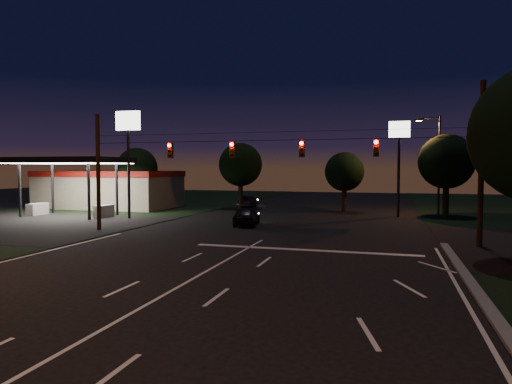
% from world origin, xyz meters
% --- Properties ---
extents(ground, '(140.00, 140.00, 0.00)m').
position_xyz_m(ground, '(0.00, 0.00, 0.00)').
color(ground, black).
rests_on(ground, ground).
extents(cross_street_left, '(20.00, 16.00, 0.02)m').
position_xyz_m(cross_street_left, '(-20.00, 16.00, 0.00)').
color(cross_street_left, black).
rests_on(cross_street_left, ground).
extents(stop_bar, '(12.00, 0.50, 0.01)m').
position_xyz_m(stop_bar, '(3.00, 11.50, 0.01)').
color(stop_bar, silver).
rests_on(stop_bar, ground).
extents(utility_pole_right, '(0.30, 0.30, 9.00)m').
position_xyz_m(utility_pole_right, '(12.00, 15.00, 0.00)').
color(utility_pole_right, black).
rests_on(utility_pole_right, ground).
extents(utility_pole_left, '(0.28, 0.28, 8.00)m').
position_xyz_m(utility_pole_left, '(-12.00, 15.00, 0.00)').
color(utility_pole_left, black).
rests_on(utility_pole_left, ground).
extents(signal_span, '(24.00, 0.40, 1.56)m').
position_xyz_m(signal_span, '(-0.00, 14.96, 5.50)').
color(signal_span, black).
rests_on(signal_span, ground).
extents(gas_station, '(14.20, 16.10, 5.25)m').
position_xyz_m(gas_station, '(-21.86, 30.39, 2.38)').
color(gas_station, gray).
rests_on(gas_station, ground).
extents(pole_sign_left_near, '(2.20, 0.30, 9.10)m').
position_xyz_m(pole_sign_left_near, '(-14.00, 22.00, 6.98)').
color(pole_sign_left_near, black).
rests_on(pole_sign_left_near, ground).
extents(pole_sign_right, '(1.80, 0.30, 8.40)m').
position_xyz_m(pole_sign_right, '(8.00, 30.00, 6.24)').
color(pole_sign_right, black).
rests_on(pole_sign_right, ground).
extents(street_light_right_far, '(2.20, 0.35, 9.00)m').
position_xyz_m(street_light_right_far, '(11.24, 32.00, 5.24)').
color(street_light_right_far, black).
rests_on(street_light_right_far, ground).
extents(tree_far_a, '(4.20, 4.20, 6.42)m').
position_xyz_m(tree_far_a, '(-17.98, 30.12, 4.26)').
color(tree_far_a, black).
rests_on(tree_far_a, ground).
extents(tree_far_b, '(4.60, 4.60, 6.98)m').
position_xyz_m(tree_far_b, '(-7.98, 34.13, 4.61)').
color(tree_far_b, black).
rests_on(tree_far_b, ground).
extents(tree_far_c, '(3.80, 3.80, 5.86)m').
position_xyz_m(tree_far_c, '(3.02, 33.10, 3.90)').
color(tree_far_c, black).
rests_on(tree_far_c, ground).
extents(tree_far_d, '(4.80, 4.80, 7.30)m').
position_xyz_m(tree_far_d, '(12.02, 31.13, 4.83)').
color(tree_far_d, black).
rests_on(tree_far_d, ground).
extents(car_oncoming_a, '(2.31, 4.37, 1.42)m').
position_xyz_m(car_oncoming_a, '(-3.04, 20.53, 0.71)').
color(car_oncoming_a, black).
rests_on(car_oncoming_a, ground).
extents(car_oncoming_b, '(1.55, 3.93, 1.27)m').
position_xyz_m(car_oncoming_b, '(-7.73, 35.72, 0.64)').
color(car_oncoming_b, black).
rests_on(car_oncoming_b, ground).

